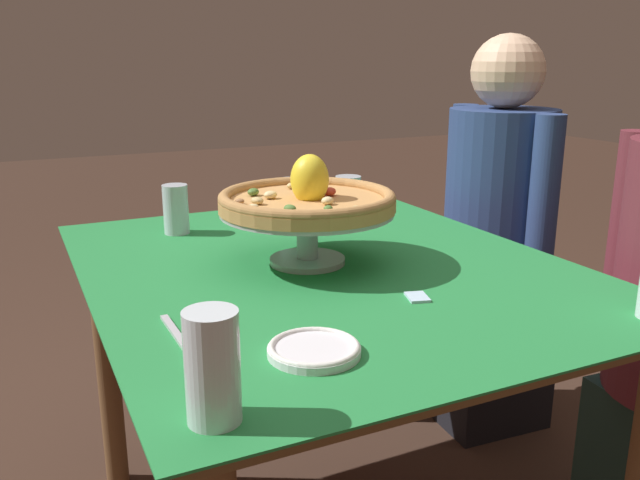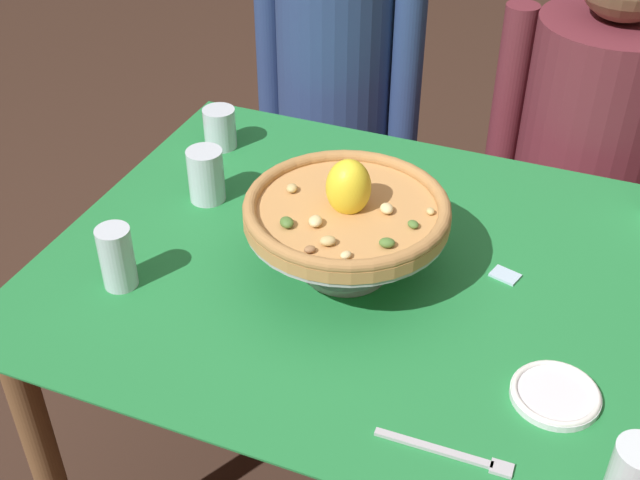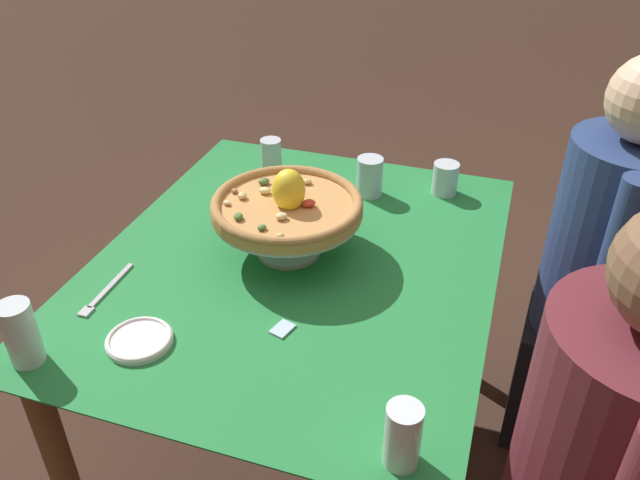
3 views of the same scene
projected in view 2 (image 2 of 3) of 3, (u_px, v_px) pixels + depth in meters
The scene contains 11 objects.
dining_table at pixel (362, 306), 1.58m from camera, with size 1.16×0.96×0.72m.
pizza_stand at pixel (346, 233), 1.45m from camera, with size 0.36×0.36×0.12m.
pizza at pixel (347, 208), 1.42m from camera, with size 0.36×0.36×0.11m.
water_glass_back_left at pixel (220, 130), 1.84m from camera, with size 0.07×0.07×0.09m.
water_glass_front_left at pixel (118, 261), 1.43m from camera, with size 0.06×0.06×0.12m.
water_glass_side_left at pixel (206, 178), 1.66m from camera, with size 0.07×0.07×0.11m.
side_plate at pixel (555, 394), 1.24m from camera, with size 0.14×0.14×0.02m.
dinner_fork at pixel (451, 454), 1.16m from camera, with size 0.20×0.02×0.01m.
sugar_packet at pixel (505, 275), 1.48m from camera, with size 0.05×0.04×0.01m, color silver.
diner_left at pixel (336, 124), 2.26m from camera, with size 0.47×0.34×1.21m.
diner_right at pixel (585, 172), 2.04m from camera, with size 0.51×0.37×1.20m.
Camera 2 is at (0.37, -1.13, 1.66)m, focal length 45.65 mm.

